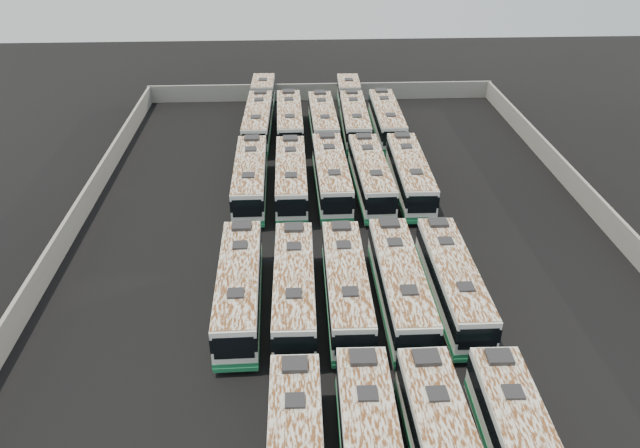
{
  "coord_description": "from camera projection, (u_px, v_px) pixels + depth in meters",
  "views": [
    {
      "loc": [
        -3.99,
        -43.63,
        26.62
      ],
      "look_at": [
        -1.88,
        0.19,
        1.6
      ],
      "focal_mm": 35.0,
      "sensor_mm": 36.0,
      "label": 1
    }
  ],
  "objects": [
    {
      "name": "bus_midfront_left",
      "position": [
        294.0,
        288.0,
        42.36
      ],
      "size": [
        2.89,
        12.96,
        3.64
      ],
      "rotation": [
        0.0,
        0.0,
        -0.01
      ],
      "color": "silver",
      "rests_on": "ground"
    },
    {
      "name": "bus_midfront_far_right",
      "position": [
        453.0,
        282.0,
        42.98
      ],
      "size": [
        2.74,
        12.94,
        3.65
      ],
      "rotation": [
        0.0,
        0.0,
        0.0
      ],
      "color": "silver",
      "rests_on": "ground"
    },
    {
      "name": "bus_back_center",
      "position": [
        323.0,
        121.0,
        70.36
      ],
      "size": [
        2.93,
        12.91,
        3.63
      ],
      "rotation": [
        0.0,
        0.0,
        0.02
      ],
      "color": "silver",
      "rests_on": "ground"
    },
    {
      "name": "bus_midfront_center",
      "position": [
        346.0,
        286.0,
        42.52
      ],
      "size": [
        2.84,
        12.95,
        3.65
      ],
      "rotation": [
        0.0,
        0.0,
        -0.01
      ],
      "color": "silver",
      "rests_on": "ground"
    },
    {
      "name": "bus_midback_right",
      "position": [
        371.0,
        176.0,
        57.75
      ],
      "size": [
        3.06,
        13.33,
        3.74
      ],
      "rotation": [
        0.0,
        0.0,
        0.02
      ],
      "color": "silver",
      "rests_on": "ground"
    },
    {
      "name": "ground",
      "position": [
        343.0,
        242.0,
        51.21
      ],
      "size": [
        140.0,
        140.0,
        0.0
      ],
      "primitive_type": "plane",
      "color": "black",
      "rests_on": "ground"
    },
    {
      "name": "bus_midback_center",
      "position": [
        331.0,
        175.0,
        57.78
      ],
      "size": [
        3.04,
        13.47,
        3.79
      ],
      "rotation": [
        0.0,
        0.0,
        0.02
      ],
      "color": "silver",
      "rests_on": "ground"
    },
    {
      "name": "bus_midback_far_right",
      "position": [
        410.0,
        175.0,
        57.94
      ],
      "size": [
        3.05,
        13.35,
        3.75
      ],
      "rotation": [
        0.0,
        0.0,
        -0.02
      ],
      "color": "silver",
      "rests_on": "ground"
    },
    {
      "name": "bus_back_far_left",
      "position": [
        260.0,
        111.0,
        73.22
      ],
      "size": [
        3.26,
        20.54,
        3.72
      ],
      "rotation": [
        0.0,
        0.0,
        -0.02
      ],
      "color": "silver",
      "rests_on": "ground"
    },
    {
      "name": "perimeter_wall",
      "position": [
        343.0,
        230.0,
        50.67
      ],
      "size": [
        45.2,
        73.2,
        2.2
      ],
      "color": "slate",
      "rests_on": "ground"
    },
    {
      "name": "bus_midback_far_left",
      "position": [
        250.0,
        178.0,
        57.35
      ],
      "size": [
        2.93,
        13.32,
        3.75
      ],
      "rotation": [
        0.0,
        0.0,
        0.01
      ],
      "color": "silver",
      "rests_on": "ground"
    },
    {
      "name": "bus_midback_left",
      "position": [
        291.0,
        178.0,
        57.43
      ],
      "size": [
        2.78,
        13.13,
        3.7
      ],
      "rotation": [
        0.0,
        0.0,
        0.0
      ],
      "color": "silver",
      "rests_on": "ground"
    },
    {
      "name": "bus_midfront_far_left",
      "position": [
        239.0,
        288.0,
        42.32
      ],
      "size": [
        3.0,
        13.24,
        3.72
      ],
      "rotation": [
        0.0,
        0.0,
        0.02
      ],
      "color": "silver",
      "rests_on": "ground"
    },
    {
      "name": "bus_back_far_right",
      "position": [
        387.0,
        120.0,
        70.71
      ],
      "size": [
        2.96,
        13.18,
        3.71
      ],
      "rotation": [
        0.0,
        0.0,
        -0.01
      ],
      "color": "silver",
      "rests_on": "ground"
    },
    {
      "name": "bus_back_right",
      "position": [
        352.0,
        110.0,
        73.59
      ],
      "size": [
        3.19,
        20.05,
        3.63
      ],
      "rotation": [
        0.0,
        0.0,
        -0.02
      ],
      "color": "silver",
      "rests_on": "ground"
    },
    {
      "name": "bus_back_left",
      "position": [
        290.0,
        121.0,
        70.41
      ],
      "size": [
        2.93,
        13.14,
        3.7
      ],
      "rotation": [
        0.0,
        0.0,
        0.01
      ],
      "color": "silver",
      "rests_on": "ground"
    },
    {
      "name": "bus_midfront_right",
      "position": [
        400.0,
        285.0,
        42.59
      ],
      "size": [
        2.84,
        13.31,
        3.75
      ],
      "rotation": [
        0.0,
        0.0,
        0.0
      ],
      "color": "silver",
      "rests_on": "ground"
    }
  ]
}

